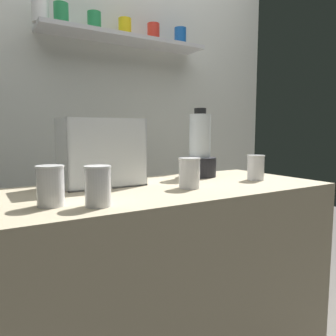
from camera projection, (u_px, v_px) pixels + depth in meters
name	position (u px, v px, depth m)	size (l,w,h in m)	color
counter	(168.00, 287.00, 1.44)	(1.40, 0.64, 0.90)	tan
back_wall_unit	(103.00, 110.00, 2.00)	(2.60, 0.24, 2.50)	silver
carrot_display_bin	(99.00, 165.00, 1.41)	(0.34, 0.20, 0.29)	white
blender_pitcher	(200.00, 151.00, 1.69)	(0.17, 0.17, 0.35)	black
juice_cup_carrot_far_left	(51.00, 188.00, 1.02)	(0.09, 0.09, 0.13)	white
juice_cup_beet_left	(98.00, 188.00, 1.02)	(0.08, 0.08, 0.13)	white
juice_cup_orange_middle	(189.00, 174.00, 1.35)	(0.09, 0.09, 0.13)	white
juice_cup_pomegranate_right	(256.00, 169.00, 1.58)	(0.08, 0.08, 0.12)	white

